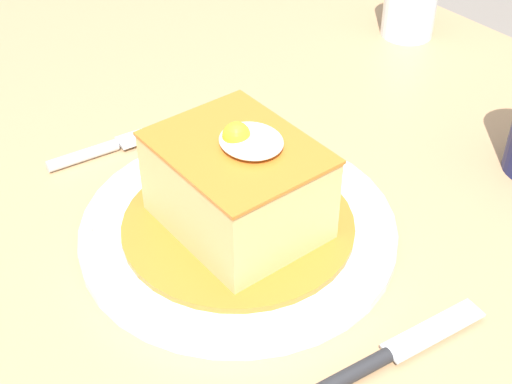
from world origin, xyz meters
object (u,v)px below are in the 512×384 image
object	(u,v)px
main_plate	(238,228)
fork	(102,149)
drinking_glass	(410,2)
knife	(374,362)

from	to	relation	value
main_plate	fork	world-z (taller)	main_plate
fork	drinking_glass	size ratio (longest dim) A/B	1.35
fork	drinking_glass	bearing A→B (deg)	89.32
knife	drinking_glass	xyz separation A→B (m)	(-0.36, 0.42, 0.04)
fork	drinking_glass	world-z (taller)	drinking_glass
fork	knife	xyz separation A→B (m)	(0.37, 0.03, 0.00)
main_plate	knife	world-z (taller)	main_plate
fork	knife	distance (m)	0.37
main_plate	drinking_glass	world-z (taller)	drinking_glass
drinking_glass	fork	bearing A→B (deg)	-90.68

